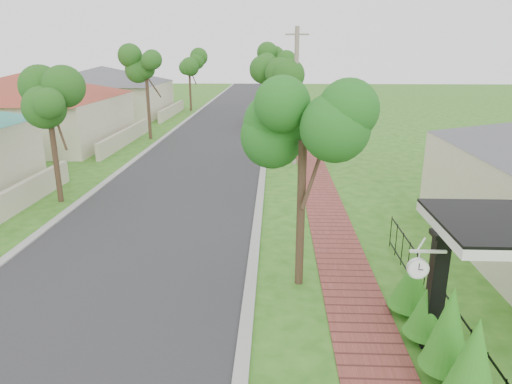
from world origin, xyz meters
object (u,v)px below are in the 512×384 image
(porch_post, at_px, (435,295))
(station_clock, at_px, (419,267))
(parked_car_red, at_px, (264,120))
(near_tree, at_px, (303,138))
(utility_pole, at_px, (296,97))
(parked_car_white, at_px, (256,116))

(porch_post, relative_size, station_clock, 3.56)
(parked_car_red, height_order, near_tree, near_tree)
(porch_post, height_order, station_clock, porch_post)
(near_tree, height_order, station_clock, near_tree)
(utility_pole, bearing_deg, parked_car_red, 99.43)
(porch_post, distance_m, station_clock, 1.07)
(parked_car_red, xyz_separation_m, utility_pole, (1.90, -11.43, 2.85))
(parked_car_white, bearing_deg, porch_post, -87.90)
(porch_post, xyz_separation_m, near_tree, (-2.63, 2.50, 2.76))
(parked_car_white, height_order, utility_pole, utility_pole)
(parked_car_red, xyz_separation_m, station_clock, (3.61, -27.78, 1.19))
(porch_post, distance_m, utility_pole, 16.29)
(parked_car_red, bearing_deg, parked_car_white, 95.37)
(porch_post, xyz_separation_m, utility_pole, (-2.25, 15.94, 2.49))
(station_clock, bearing_deg, near_tree, 125.83)
(parked_car_white, bearing_deg, station_clock, -89.00)
(parked_car_white, xyz_separation_m, station_clock, (4.43, -30.74, 1.31))
(porch_post, distance_m, near_tree, 4.56)
(parked_car_white, relative_size, near_tree, 0.79)
(near_tree, bearing_deg, utility_pole, 88.37)
(parked_car_red, bearing_deg, near_tree, -96.58)
(parked_car_red, height_order, utility_pole, utility_pole)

